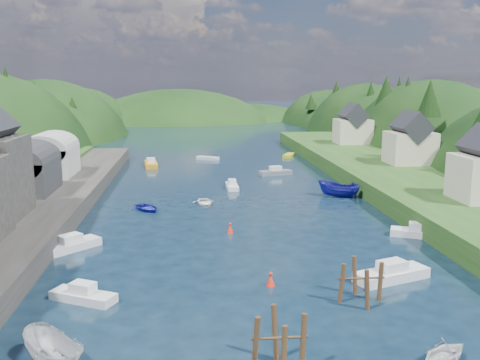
{
  "coord_description": "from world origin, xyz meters",
  "views": [
    {
      "loc": [
        -5.81,
        -33.24,
        15.7
      ],
      "look_at": [
        0.0,
        28.0,
        4.0
      ],
      "focal_mm": 40.0,
      "sensor_mm": 36.0,
      "label": 1
    }
  ],
  "objects": [
    {
      "name": "hillside_right",
      "position": [
        45.0,
        75.0,
        -7.41
      ],
      "size": [
        36.0,
        245.56,
        48.0
      ],
      "color": "black",
      "rests_on": "ground"
    },
    {
      "name": "piling_cluster_far",
      "position": [
        6.16,
        1.75,
        1.18
      ],
      "size": [
        3.39,
        3.14,
        3.49
      ],
      "color": "#382314",
      "rests_on": "ground"
    },
    {
      "name": "hill_trees",
      "position": [
        0.28,
        65.81,
        11.14
      ],
      "size": [
        91.13,
        151.96,
        12.76
      ],
      "color": "black",
      "rests_on": "ground"
    },
    {
      "name": "piling_cluster_near",
      "position": [
        -1.18,
        -6.91,
        1.37
      ],
      "size": [
        3.13,
        2.93,
        3.88
      ],
      "color": "#382314",
      "rests_on": "ground"
    },
    {
      "name": "right_bank_cottages",
      "position": [
        28.0,
        48.33,
        5.84
      ],
      "size": [
        9.0,
        59.24,
        8.41
      ],
      "color": "beige",
      "rests_on": "terrace_right"
    },
    {
      "name": "quay_left",
      "position": [
        -24.0,
        20.0,
        1.0
      ],
      "size": [
        12.0,
        110.0,
        2.0
      ],
      "primitive_type": "cube",
      "color": "#2D2B28",
      "rests_on": "ground"
    },
    {
      "name": "moored_boats",
      "position": [
        0.01,
        24.01,
        0.63
      ],
      "size": [
        39.47,
        84.78,
        2.25
      ],
      "color": "silver",
      "rests_on": "ground"
    },
    {
      "name": "far_hills",
      "position": [
        1.22,
        174.01,
        -10.8
      ],
      "size": [
        103.0,
        68.0,
        44.0
      ],
      "color": "black",
      "rests_on": "ground"
    },
    {
      "name": "channel_buoy_near",
      "position": [
        0.22,
        5.3,
        0.48
      ],
      "size": [
        0.7,
        0.7,
        1.1
      ],
      "color": "red",
      "rests_on": "ground"
    },
    {
      "name": "channel_buoy_far",
      "position": [
        -1.8,
        19.82,
        0.48
      ],
      "size": [
        0.7,
        0.7,
        1.1
      ],
      "color": "red",
      "rests_on": "ground"
    },
    {
      "name": "ground",
      "position": [
        0.0,
        50.0,
        0.0
      ],
      "size": [
        600.0,
        600.0,
        0.0
      ],
      "primitive_type": "plane",
      "color": "black",
      "rests_on": "ground"
    },
    {
      "name": "terrace_right",
      "position": [
        25.0,
        40.0,
        1.2
      ],
      "size": [
        16.0,
        120.0,
        2.4
      ],
      "primitive_type": "cube",
      "color": "#234719",
      "rests_on": "ground"
    },
    {
      "name": "boat_sheds",
      "position": [
        -26.0,
        39.0,
        5.27
      ],
      "size": [
        7.0,
        21.0,
        7.5
      ],
      "color": "#2D2D30",
      "rests_on": "quay_left"
    }
  ]
}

